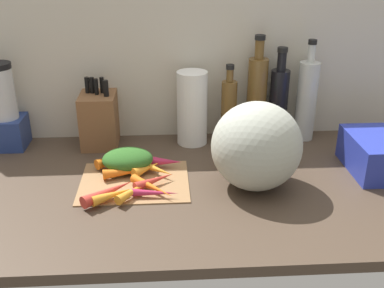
# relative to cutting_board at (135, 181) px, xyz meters

# --- Properties ---
(ground_plane) EXTENTS (1.70, 0.80, 0.03)m
(ground_plane) POSITION_rel_cutting_board_xyz_m (0.18, -0.01, -0.02)
(ground_plane) COLOR #47382B
(wall_back) EXTENTS (1.70, 0.03, 0.60)m
(wall_back) POSITION_rel_cutting_board_xyz_m (0.18, 0.38, 0.30)
(wall_back) COLOR beige
(wall_back) RESTS_ON ground_plane
(cutting_board) EXTENTS (0.32, 0.26, 0.01)m
(cutting_board) POSITION_rel_cutting_board_xyz_m (0.00, 0.00, 0.00)
(cutting_board) COLOR #997047
(cutting_board) RESTS_ON ground_plane
(carrot_0) EXTENTS (0.10, 0.09, 0.03)m
(carrot_0) POSITION_rel_cutting_board_xyz_m (0.04, 0.04, 0.02)
(carrot_0) COLOR orange
(carrot_0) RESTS_ON cutting_board
(carrot_1) EXTENTS (0.13, 0.13, 0.03)m
(carrot_1) POSITION_rel_cutting_board_xyz_m (0.05, -0.07, 0.02)
(carrot_1) COLOR orange
(carrot_1) RESTS_ON cutting_board
(carrot_2) EXTENTS (0.11, 0.09, 0.03)m
(carrot_2) POSITION_rel_cutting_board_xyz_m (-0.07, 0.11, 0.02)
(carrot_2) COLOR orange
(carrot_2) RESTS_ON cutting_board
(carrot_3) EXTENTS (0.13, 0.11, 0.03)m
(carrot_3) POSITION_rel_cutting_board_xyz_m (0.06, 0.04, 0.02)
(carrot_3) COLOR orange
(carrot_3) RESTS_ON cutting_board
(carrot_4) EXTENTS (0.13, 0.10, 0.03)m
(carrot_4) POSITION_rel_cutting_board_xyz_m (0.06, -0.03, 0.02)
(carrot_4) COLOR red
(carrot_4) RESTS_ON cutting_board
(carrot_5) EXTENTS (0.12, 0.09, 0.03)m
(carrot_5) POSITION_rel_cutting_board_xyz_m (-0.06, -0.11, 0.02)
(carrot_5) COLOR orange
(carrot_5) RESTS_ON cutting_board
(carrot_6) EXTENTS (0.15, 0.06, 0.03)m
(carrot_6) POSITION_rel_cutting_board_xyz_m (-0.02, 0.03, 0.02)
(carrot_6) COLOR orange
(carrot_6) RESTS_ON cutting_board
(carrot_7) EXTENTS (0.13, 0.04, 0.02)m
(carrot_7) POSITION_rel_cutting_board_xyz_m (0.06, -0.10, 0.02)
(carrot_7) COLOR #B2264C
(carrot_7) RESTS_ON cutting_board
(carrot_8) EXTENTS (0.11, 0.05, 0.04)m
(carrot_8) POSITION_rel_cutting_board_xyz_m (0.09, 0.08, 0.02)
(carrot_8) COLOR #B2264C
(carrot_8) RESTS_ON cutting_board
(carrot_9) EXTENTS (0.11, 0.12, 0.03)m
(carrot_9) POSITION_rel_cutting_board_xyz_m (0.00, -0.09, 0.02)
(carrot_9) COLOR orange
(carrot_9) RESTS_ON cutting_board
(carrot_10) EXTENTS (0.15, 0.14, 0.04)m
(carrot_10) POSITION_rel_cutting_board_xyz_m (-0.07, -0.10, 0.02)
(carrot_10) COLOR red
(carrot_10) RESTS_ON cutting_board
(carrot_greens_pile) EXTENTS (0.16, 0.12, 0.07)m
(carrot_greens_pile) POSITION_rel_cutting_board_xyz_m (-0.02, 0.08, 0.04)
(carrot_greens_pile) COLOR #2D6023
(carrot_greens_pile) RESTS_ON cutting_board
(winter_squash) EXTENTS (0.26, 0.25, 0.26)m
(winter_squash) POSITION_rel_cutting_board_xyz_m (0.36, -0.04, 0.13)
(winter_squash) COLOR #B2B7A8
(winter_squash) RESTS_ON ground_plane
(knife_block) EXTENTS (0.12, 0.15, 0.24)m
(knife_block) POSITION_rel_cutting_board_xyz_m (-0.13, 0.29, 0.09)
(knife_block) COLOR brown
(knife_block) RESTS_ON ground_plane
(blender_appliance) EXTENTS (0.12, 0.12, 0.30)m
(blender_appliance) POSITION_rel_cutting_board_xyz_m (-0.45, 0.29, 0.12)
(blender_appliance) COLOR navy
(blender_appliance) RESTS_ON ground_plane
(paper_towel_roll) EXTENTS (0.11, 0.11, 0.26)m
(paper_towel_roll) POSITION_rel_cutting_board_xyz_m (0.19, 0.29, 0.13)
(paper_towel_roll) COLOR white
(paper_towel_roll) RESTS_ON ground_plane
(bottle_0) EXTENTS (0.05, 0.05, 0.28)m
(bottle_0) POSITION_rel_cutting_board_xyz_m (0.32, 0.29, 0.11)
(bottle_0) COLOR brown
(bottle_0) RESTS_ON ground_plane
(bottle_1) EXTENTS (0.07, 0.07, 0.38)m
(bottle_1) POSITION_rel_cutting_board_xyz_m (0.42, 0.31, 0.15)
(bottle_1) COLOR brown
(bottle_1) RESTS_ON ground_plane
(bottle_2) EXTENTS (0.07, 0.07, 0.34)m
(bottle_2) POSITION_rel_cutting_board_xyz_m (0.50, 0.30, 0.14)
(bottle_2) COLOR black
(bottle_2) RESTS_ON ground_plane
(bottle_3) EXTENTS (0.07, 0.07, 0.36)m
(bottle_3) POSITION_rel_cutting_board_xyz_m (0.60, 0.30, 0.14)
(bottle_3) COLOR silver
(bottle_3) RESTS_ON ground_plane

